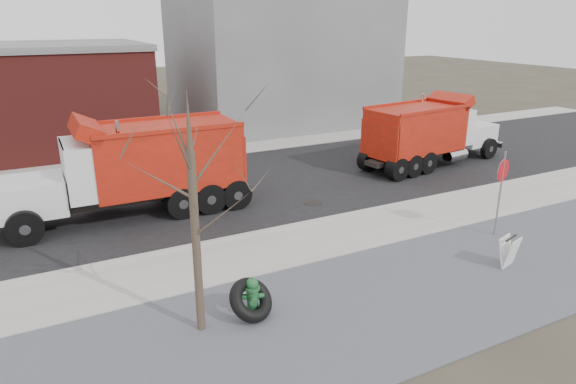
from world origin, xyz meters
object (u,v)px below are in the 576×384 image
fire_hydrant (253,298)px  dump_truck_red_a (429,131)px  dump_truck_red_b (135,165)px  sandwich_board (509,252)px  truck_tire (251,300)px  stop_sign (502,179)px

fire_hydrant → dump_truck_red_a: size_ratio=0.12×
dump_truck_red_a → dump_truck_red_b: 13.09m
fire_hydrant → sandwich_board: fire_hydrant is taller
truck_tire → dump_truck_red_b: size_ratio=0.16×
stop_sign → sandwich_board: stop_sign is taller
sandwich_board → dump_truck_red_a: bearing=43.8°
sandwich_board → dump_truck_red_a: size_ratio=0.11×
fire_hydrant → sandwich_board: bearing=10.7°
fire_hydrant → stop_sign: stop_sign is taller
stop_sign → dump_truck_red_a: dump_truck_red_a is taller
truck_tire → sandwich_board: truck_tire is taller
dump_truck_red_b → stop_sign: bearing=144.2°
dump_truck_red_b → dump_truck_red_a: bearing=-178.5°
truck_tire → dump_truck_red_a: dump_truck_red_a is taller
fire_hydrant → dump_truck_red_a: (12.18, 7.82, 1.17)m
stop_sign → dump_truck_red_b: bearing=149.4°
fire_hydrant → dump_truck_red_a: bearing=51.6°
stop_sign → dump_truck_red_b: (-9.44, 6.92, -0.08)m
truck_tire → stop_sign: bearing=5.1°
sandwich_board → truck_tire: bearing=156.3°
dump_truck_red_a → dump_truck_red_b: bearing=173.2°
fire_hydrant → sandwich_board: 7.18m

